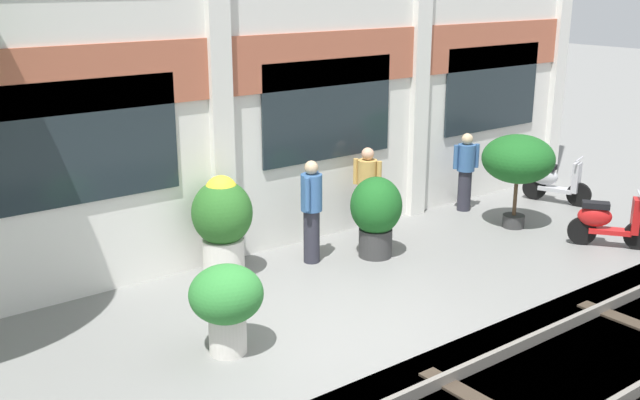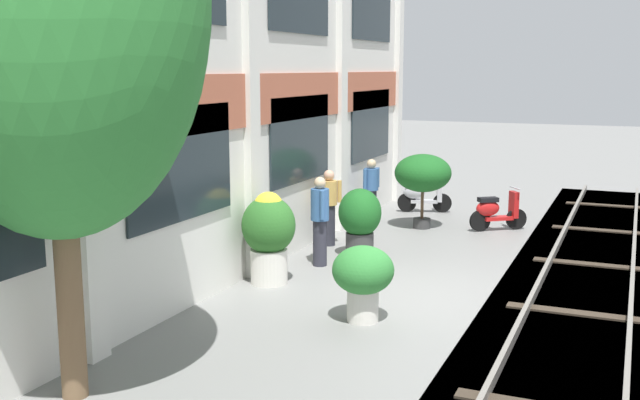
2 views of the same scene
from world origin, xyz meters
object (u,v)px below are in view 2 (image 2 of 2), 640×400
at_px(potted_plant_ribbed_drum, 269,231).
at_px(scooter_near_curb, 496,212).
at_px(scooter_second_parked, 422,195).
at_px(resident_watching_tracks, 329,205).
at_px(potted_plant_stone_basin, 363,275).
at_px(resident_near_plants, 320,218).
at_px(resident_by_doorway, 371,189).
at_px(broadleaf_tree, 52,3).
at_px(potted_plant_tall_urn, 423,174).
at_px(potted_plant_fluted_column, 360,218).

distance_m(potted_plant_ribbed_drum, scooter_near_curb, 6.47).
height_order(scooter_second_parked, resident_watching_tracks, resident_watching_tracks).
xyz_separation_m(potted_plant_stone_basin, resident_near_plants, (2.63, 1.80, 0.21)).
bearing_deg(resident_near_plants, resident_by_doorway, 60.69).
xyz_separation_m(broadleaf_tree, resident_by_doorway, (10.33, 0.10, -3.48)).
bearing_deg(scooter_near_curb, resident_watching_tracks, -172.86).
xyz_separation_m(potted_plant_tall_urn, scooter_near_curb, (0.40, -1.61, -0.82)).
relative_size(resident_by_doorway, resident_watching_tracks, 0.97).
bearing_deg(potted_plant_tall_urn, scooter_near_curb, -75.93).
bearing_deg(potted_plant_ribbed_drum, resident_by_doorway, 0.71).
xyz_separation_m(scooter_near_curb, resident_watching_tracks, (-2.82, 2.93, 0.41)).
bearing_deg(potted_plant_ribbed_drum, scooter_near_curb, -25.78).
relative_size(scooter_second_parked, resident_near_plants, 0.80).
bearing_deg(scooter_second_parked, resident_near_plants, -112.12).
relative_size(potted_plant_fluted_column, resident_near_plants, 0.80).
height_order(scooter_near_curb, resident_by_doorway, resident_by_doorway).
bearing_deg(potted_plant_fluted_column, resident_near_plants, 156.43).
bearing_deg(potted_plant_stone_basin, broadleaf_tree, 150.05).
distance_m(broadleaf_tree, resident_watching_tracks, 8.58).
relative_size(potted_plant_ribbed_drum, scooter_near_curb, 1.37).
bearing_deg(potted_plant_fluted_column, potted_plant_ribbed_drum, 162.27).
bearing_deg(potted_plant_ribbed_drum, broadleaf_tree, -179.62).
xyz_separation_m(potted_plant_fluted_column, resident_by_doorway, (3.06, 0.84, 0.06)).
xyz_separation_m(potted_plant_ribbed_drum, potted_plant_tall_urn, (5.41, -1.20, 0.34)).
bearing_deg(resident_watching_tracks, potted_plant_fluted_column, 30.88).
xyz_separation_m(potted_plant_fluted_column, potted_plant_stone_basin, (-3.61, -1.37, -0.07)).
bearing_deg(broadleaf_tree, potted_plant_tall_urn, -6.46).
xyz_separation_m(scooter_near_curb, resident_near_plants, (-4.39, 2.47, 0.46)).
relative_size(potted_plant_tall_urn, potted_plant_stone_basin, 1.53).
bearing_deg(potted_plant_tall_urn, potted_plant_ribbed_drum, 167.53).
relative_size(potted_plant_tall_urn, potted_plant_fluted_column, 1.28).
xyz_separation_m(resident_watching_tracks, resident_near_plants, (-1.57, -0.47, 0.05)).
bearing_deg(resident_by_doorway, broadleaf_tree, -66.22).
relative_size(scooter_second_parked, resident_by_doorway, 0.87).
xyz_separation_m(resident_by_doorway, resident_near_plants, (-4.04, -0.41, 0.08)).
height_order(broadleaf_tree, potted_plant_tall_urn, broadleaf_tree).
xyz_separation_m(potted_plant_tall_urn, resident_near_plants, (-3.98, 0.86, -0.35)).
distance_m(potted_plant_tall_urn, resident_watching_tracks, 2.79).
height_order(broadleaf_tree, resident_by_doorway, broadleaf_tree).
bearing_deg(resident_watching_tracks, resident_near_plants, -9.40).
bearing_deg(resident_by_doorway, potted_plant_fluted_column, -51.49).
bearing_deg(potted_plant_stone_basin, resident_by_doorway, 18.31).
relative_size(potted_plant_tall_urn, scooter_near_curb, 1.48).
height_order(potted_plant_stone_basin, resident_watching_tracks, resident_watching_tracks).
bearing_deg(scooter_near_curb, potted_plant_tall_urn, 157.34).
bearing_deg(resident_watching_tracks, resident_by_doorway, 152.58).
xyz_separation_m(potted_plant_fluted_column, scooter_second_parked, (4.90, 0.10, -0.32)).
distance_m(resident_watching_tracks, resident_near_plants, 1.64).
bearing_deg(resident_near_plants, potted_plant_stone_basin, -90.64).
height_order(broadleaf_tree, potted_plant_fluted_column, broadleaf_tree).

